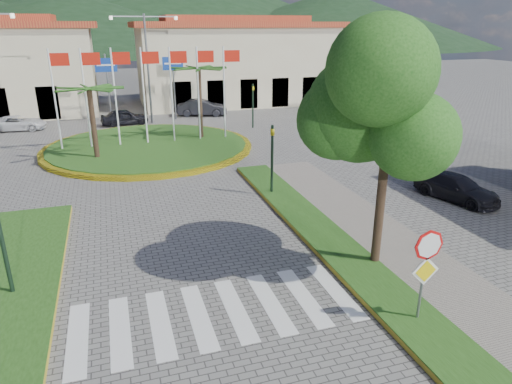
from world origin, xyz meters
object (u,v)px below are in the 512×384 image
object	(u,v)px
white_van	(18,123)
car_side_right	(457,188)
roundabout_island	(149,146)
car_dark_b	(202,108)
deciduous_tree	(391,102)
car_dark_a	(125,117)
stop_sign	(426,262)

from	to	relation	value
white_van	car_side_right	bearing A→B (deg)	-131.22
roundabout_island	car_dark_b	xyz separation A→B (m)	(5.35, 9.86, 0.50)
deciduous_tree	white_van	bearing A→B (deg)	118.98
deciduous_tree	car_dark_a	distance (m)	26.24
roundabout_island	white_van	size ratio (longest dim) A/B	3.31
stop_sign	deciduous_tree	world-z (taller)	deciduous_tree
car_dark_a	car_side_right	xyz separation A→B (m)	(13.04, -20.99, -0.05)
stop_sign	deciduous_tree	distance (m)	4.59
white_van	car_dark_a	distance (m)	7.48
stop_sign	car_dark_a	size ratio (longest dim) A/B	0.75
deciduous_tree	car_dark_b	world-z (taller)	deciduous_tree
stop_sign	car_side_right	world-z (taller)	stop_sign
stop_sign	car_dark_b	bearing A→B (deg)	89.12
roundabout_island	deciduous_tree	world-z (taller)	deciduous_tree
roundabout_island	car_dark_a	bearing A→B (deg)	97.44
white_van	car_dark_b	size ratio (longest dim) A/B	0.93
roundabout_island	deciduous_tree	bearing A→B (deg)	-72.09
stop_sign	car_dark_a	distance (m)	28.68
stop_sign	white_van	xyz separation A→B (m)	(-13.42, 28.34, -1.26)
stop_sign	car_dark_a	bearing A→B (deg)	101.96
white_van	car_side_right	distance (m)	29.57
roundabout_island	stop_sign	bearing A→B (deg)	-76.27
roundabout_island	stop_sign	size ratio (longest dim) A/B	4.79
car_dark_b	car_side_right	bearing A→B (deg)	-149.66
white_van	stop_sign	bearing A→B (deg)	-149.83
car_dark_a	car_dark_b	bearing A→B (deg)	-81.71
deciduous_tree	car_dark_a	bearing A→B (deg)	104.66
white_van	car_side_right	world-z (taller)	car_side_right
deciduous_tree	roundabout_island	bearing A→B (deg)	107.91
deciduous_tree	white_van	xyz separation A→B (m)	(-14.02, 25.31, -4.64)
car_dark_a	car_dark_b	distance (m)	6.66
roundabout_island	white_van	xyz separation A→B (m)	(-8.52, 8.31, 0.36)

